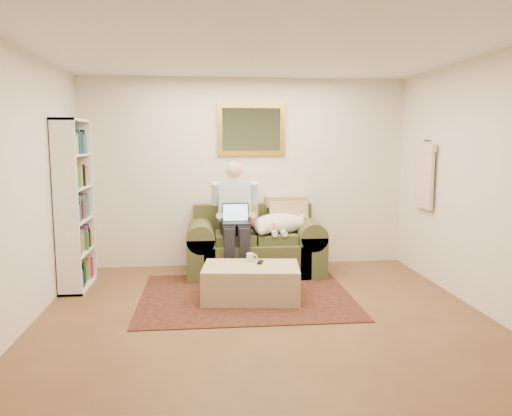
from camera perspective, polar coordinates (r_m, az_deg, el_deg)
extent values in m
cube|color=brown|center=(4.80, 1.32, -13.70)|extent=(4.50, 5.00, 0.01)
cube|color=white|center=(4.54, 1.43, 18.48)|extent=(4.50, 5.00, 0.01)
cube|color=silver|center=(6.97, -1.25, 4.02)|extent=(4.50, 0.01, 2.60)
cube|color=silver|center=(4.76, -26.61, 1.45)|extent=(0.01, 5.00, 2.60)
cube|color=silver|center=(5.27, 26.45, 1.99)|extent=(0.01, 5.00, 2.60)
cube|color=black|center=(5.73, -1.14, -10.01)|extent=(2.37, 1.90, 0.01)
cube|color=#3C4725|center=(6.62, -0.11, -5.65)|extent=(1.34, 0.86, 0.44)
cube|color=#3C4725|center=(6.90, -0.43, -1.36)|extent=(1.63, 0.19, 0.45)
cube|color=#3C4725|center=(6.58, -6.28, -5.32)|extent=(0.35, 0.86, 0.89)
cube|color=#3C4725|center=(6.72, 5.92, -5.04)|extent=(0.35, 0.86, 0.89)
cube|color=#3C4725|center=(6.49, -2.40, -3.40)|extent=(0.51, 0.58, 0.12)
cube|color=#3C4725|center=(6.55, 2.25, -3.30)|extent=(0.51, 0.58, 0.12)
cube|color=black|center=(6.26, -2.30, -1.74)|extent=(0.34, 0.24, 0.02)
cube|color=black|center=(6.36, -2.37, -0.50)|extent=(0.34, 0.06, 0.24)
cube|color=#99BFF2|center=(6.35, -2.37, -0.51)|extent=(0.31, 0.05, 0.20)
cube|color=tan|center=(5.58, -0.57, -8.51)|extent=(1.12, 0.78, 0.38)
cylinder|color=white|center=(5.70, -0.66, -5.68)|extent=(0.08, 0.08, 0.10)
cube|color=black|center=(5.64, 0.48, -6.22)|extent=(0.09, 0.16, 0.02)
cube|color=gold|center=(6.93, -0.54, 8.96)|extent=(0.94, 0.04, 0.72)
cube|color=gray|center=(6.91, -0.52, 8.97)|extent=(0.80, 0.01, 0.58)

